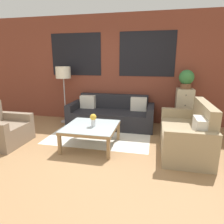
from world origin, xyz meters
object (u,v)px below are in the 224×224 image
object	(u,v)px
settee_vintage	(187,134)
armchair_corner	(2,131)
flower_vase	(93,119)
couch_dark	(111,115)
coffee_table	(91,129)
drawer_cabinet	(184,109)
potted_plant	(186,79)
floor_lamp	(63,75)

from	to	relation	value
settee_vintage	armchair_corner	xyz separation A→B (m)	(-3.58, -0.49, -0.03)
flower_vase	couch_dark	bearing A→B (deg)	88.59
settee_vintage	armchair_corner	size ratio (longest dim) A/B	1.87
coffee_table	flower_vase	xyz separation A→B (m)	(0.06, -0.03, 0.20)
settee_vintage	coffee_table	bearing A→B (deg)	-172.57
flower_vase	drawer_cabinet	bearing A→B (deg)	41.68
couch_dark	coffee_table	xyz separation A→B (m)	(-0.09, -1.37, 0.09)
settee_vintage	flower_vase	xyz separation A→B (m)	(-1.73, -0.27, 0.27)
coffee_table	potted_plant	size ratio (longest dim) A/B	2.16
drawer_cabinet	armchair_corner	bearing A→B (deg)	-153.38
armchair_corner	floor_lamp	size ratio (longest dim) A/B	0.59
drawer_cabinet	flower_vase	bearing A→B (deg)	-138.32
floor_lamp	potted_plant	xyz separation A→B (m)	(3.09, 0.15, -0.06)
armchair_corner	potted_plant	bearing A→B (deg)	26.62
couch_dark	coffee_table	size ratio (longest dim) A/B	2.20
settee_vintage	flower_vase	size ratio (longest dim) A/B	6.71
drawer_cabinet	settee_vintage	bearing A→B (deg)	-93.75
coffee_table	armchair_corner	bearing A→B (deg)	-171.96
coffee_table	potted_plant	bearing A→B (deg)	40.21
coffee_table	flower_vase	size ratio (longest dim) A/B	3.96
settee_vintage	coffee_table	world-z (taller)	settee_vintage
settee_vintage	potted_plant	world-z (taller)	potted_plant
coffee_table	floor_lamp	distance (m)	2.09
settee_vintage	flower_vase	bearing A→B (deg)	-171.22
floor_lamp	flower_vase	xyz separation A→B (m)	(1.27, -1.46, -0.71)
armchair_corner	settee_vintage	bearing A→B (deg)	7.74
coffee_table	flower_vase	bearing A→B (deg)	-31.43
drawer_cabinet	flower_vase	world-z (taller)	drawer_cabinet
armchair_corner	couch_dark	bearing A→B (deg)	40.74
potted_plant	flower_vase	distance (m)	2.52
coffee_table	floor_lamp	xyz separation A→B (m)	(-1.21, 1.43, 0.92)
floor_lamp	flower_vase	size ratio (longest dim) A/B	6.10
settee_vintage	drawer_cabinet	bearing A→B (deg)	86.25
couch_dark	coffee_table	distance (m)	1.37
armchair_corner	flower_vase	bearing A→B (deg)	6.76
settee_vintage	armchair_corner	distance (m)	3.61
couch_dark	drawer_cabinet	bearing A→B (deg)	6.90
couch_dark	floor_lamp	bearing A→B (deg)	177.28
flower_vase	floor_lamp	bearing A→B (deg)	130.95
armchair_corner	flower_vase	size ratio (longest dim) A/B	3.60
potted_plant	settee_vintage	bearing A→B (deg)	-93.75
couch_dark	floor_lamp	world-z (taller)	floor_lamp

